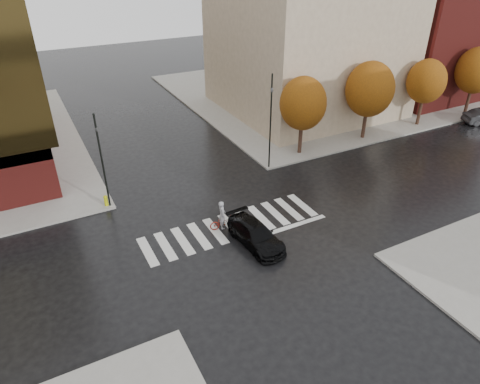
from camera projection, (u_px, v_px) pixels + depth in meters
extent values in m
plane|color=black|center=(235.00, 230.00, 26.94)|extent=(120.00, 120.00, 0.00)
cube|color=gray|center=(310.00, 92.00, 51.32)|extent=(30.00, 30.00, 0.15)
cube|color=silver|center=(231.00, 226.00, 27.32)|extent=(12.00, 3.00, 0.01)
cube|color=tan|center=(309.00, 18.00, 42.05)|extent=(16.00, 16.00, 18.00)
cube|color=maroon|center=(428.00, 28.00, 48.72)|extent=(14.00, 14.00, 14.00)
cylinder|color=#312016|center=(300.00, 137.00, 35.80)|extent=(0.32, 0.32, 2.80)
ellipsoid|color=#8C4A0D|center=(303.00, 103.00, 34.31)|extent=(3.80, 3.80, 4.37)
cylinder|color=#312016|center=(365.00, 123.00, 38.60)|extent=(0.32, 0.32, 2.80)
ellipsoid|color=#8C4A0D|center=(370.00, 89.00, 37.04)|extent=(4.20, 4.20, 4.83)
cylinder|color=#312016|center=(420.00, 110.00, 41.41)|extent=(0.32, 0.32, 2.80)
ellipsoid|color=#8C4A0D|center=(426.00, 81.00, 39.96)|extent=(3.60, 3.60, 4.14)
cylinder|color=#312016|center=(468.00, 100.00, 44.21)|extent=(0.32, 0.32, 2.80)
ellipsoid|color=#8C4A0D|center=(476.00, 70.00, 42.68)|extent=(4.00, 4.00, 4.60)
imported|color=black|center=(256.00, 235.00, 25.44)|extent=(2.22, 4.66, 1.31)
imported|color=maroon|center=(224.00, 222.00, 26.89)|extent=(1.88, 1.01, 0.94)
imported|color=gray|center=(222.00, 215.00, 26.54)|extent=(0.60, 0.78, 1.90)
cylinder|color=black|center=(102.00, 162.00, 27.53)|extent=(0.12, 0.12, 6.60)
imported|color=black|center=(96.00, 127.00, 26.32)|extent=(0.20, 0.18, 0.82)
cylinder|color=black|center=(270.00, 123.00, 32.30)|extent=(0.12, 0.12, 7.45)
imported|color=black|center=(272.00, 88.00, 30.92)|extent=(0.20, 0.22, 0.93)
cylinder|color=#BDC40B|center=(106.00, 201.00, 29.05)|extent=(0.26, 0.26, 0.64)
sphere|color=#BDC40B|center=(105.00, 197.00, 28.89)|extent=(0.28, 0.28, 0.28)
cylinder|color=#3E2C16|center=(270.00, 241.00, 25.99)|extent=(0.66, 0.66, 0.01)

